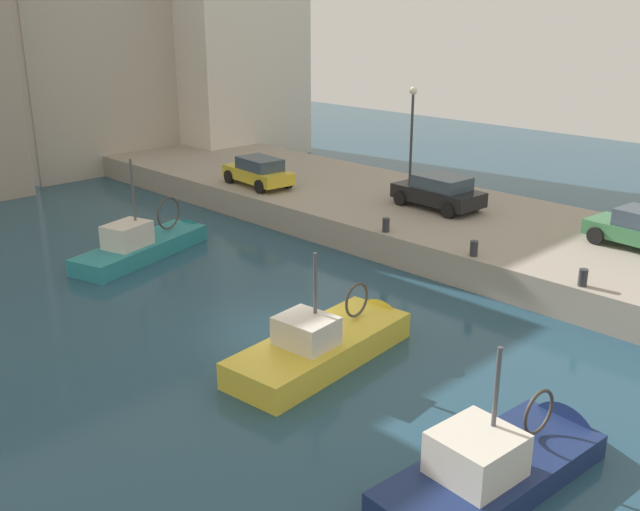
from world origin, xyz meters
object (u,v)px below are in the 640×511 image
Objects in this scene: parked_car_yellow at (258,171)px; mooring_bollard_mid at (474,248)px; fishing_boat_teal at (148,251)px; fishing_boat_yellow at (329,353)px; mooring_bollard_south at (583,278)px; fishing_boat_navy at (504,471)px; parked_car_black at (439,192)px; mooring_bollard_north at (386,225)px; quay_streetlamp at (412,122)px.

parked_car_yellow is 7.36× the size of mooring_bollard_mid.
fishing_boat_teal reaches higher than mooring_bollard_mid.
fishing_boat_yellow reaches higher than parked_car_yellow.
mooring_bollard_mid is (7.32, 0.16, 1.37)m from fishing_boat_yellow.
fishing_boat_navy is at bearing -162.81° from mooring_bollard_south.
mooring_bollard_north is at bearing -171.25° from parked_car_black.
quay_streetlamp is at bearing 30.12° from fishing_boat_yellow.
fishing_boat_yellow is 6.67m from fishing_boat_navy.
parked_car_black is at bearing 41.25° from fishing_boat_navy.
parked_car_yellow is 9.33m from mooring_bollard_north.
mooring_bollard_mid is (-1.38, -13.22, -0.43)m from parked_car_yellow.
parked_car_black is 4.31m from mooring_bollard_north.
mooring_bollard_south is at bearing -116.11° from parked_car_black.
fishing_boat_navy is 20.53m from quay_streetlamp.
parked_car_black is 0.84× the size of quay_streetlamp.
quay_streetlamp reaches higher than mooring_bollard_north.
fishing_boat_teal reaches higher than mooring_bollard_south.
fishing_boat_yellow is at bearing -149.88° from quay_streetlamp.
parked_car_black is (12.93, 11.34, 1.78)m from fishing_boat_navy.
fishing_boat_teal is 13.14m from quay_streetlamp.
fishing_boat_navy is at bearing -101.91° from fishing_boat_yellow.
fishing_boat_teal is 9.58m from mooring_bollard_north.
mooring_bollard_south is at bearing -67.98° from fishing_boat_teal.
mooring_bollard_mid is 4.00m from mooring_bollard_north.
quay_streetlamp is (5.65, 7.36, 2.98)m from mooring_bollard_mid.
fishing_boat_teal is 16.47m from mooring_bollard_south.
parked_car_yellow is (7.54, 2.00, 1.76)m from fishing_boat_teal.
mooring_bollard_mid is at bearing 90.00° from mooring_bollard_south.
fishing_boat_teal is at bearing 81.93° from fishing_boat_navy.
fishing_boat_yellow reaches higher than mooring_bollard_mid.
quay_streetlamp is at bearing -18.09° from fishing_boat_teal.
fishing_boat_yellow is 1.07× the size of fishing_boat_navy.
quay_streetlamp reaches higher than fishing_boat_navy.
quay_streetlamp is (11.80, -3.86, 4.30)m from fishing_boat_teal.
parked_car_black is (10.39, -6.57, 1.78)m from fishing_boat_teal.
parked_car_black is 7.34× the size of mooring_bollard_north.
mooring_bollard_south is 1.00× the size of mooring_bollard_mid.
fishing_boat_teal reaches higher than fishing_boat_yellow.
fishing_boat_yellow reaches higher than mooring_bollard_north.
parked_car_yellow is at bearing 126.08° from quay_streetlamp.
fishing_boat_navy is 1.33× the size of quay_streetlamp.
mooring_bollard_south is at bearing -94.58° from parked_car_yellow.
mooring_bollard_north is at bearing 90.00° from mooring_bollard_south.
parked_car_yellow is at bearing 56.98° from fishing_boat_yellow.
fishing_boat_navy reaches higher than mooring_bollard_north.
fishing_boat_teal is 18.09m from fishing_boat_navy.
fishing_boat_navy is 11.66× the size of mooring_bollard_south.
parked_car_black is at bearing -32.28° from fishing_boat_teal.
mooring_bollard_mid is at bearing -95.96° from parked_car_yellow.
fishing_boat_teal is 7.99m from parked_car_yellow.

